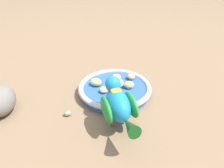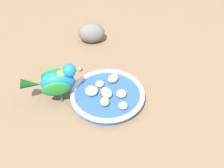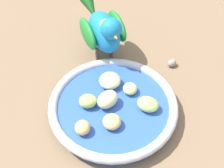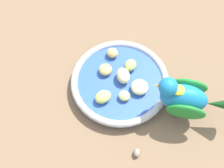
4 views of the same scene
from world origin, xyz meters
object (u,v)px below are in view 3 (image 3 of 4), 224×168
object	(u,v)px
apple_piece_5	(88,101)
apple_piece_1	(83,128)
parrot	(103,29)
pebble_0	(172,63)
apple_piece_0	(108,99)
apple_piece_2	(110,81)
apple_piece_4	(109,122)
apple_piece_3	(147,102)
feeding_bowl	(113,107)
apple_piece_6	(130,89)

from	to	relation	value
apple_piece_5	apple_piece_1	bearing A→B (deg)	-15.72
apple_piece_5	parrot	world-z (taller)	parrot
apple_piece_5	pebble_0	world-z (taller)	apple_piece_5
apple_piece_0	apple_piece_2	distance (m)	0.05
apple_piece_0	apple_piece_1	world-z (taller)	apple_piece_0
apple_piece_4	parrot	xyz separation A→B (m)	(-0.19, 0.02, 0.04)
apple_piece_3	pebble_0	world-z (taller)	apple_piece_3
apple_piece_4	apple_piece_5	bearing A→B (deg)	-148.36
feeding_bowl	apple_piece_0	xyz separation A→B (m)	(-0.00, -0.01, 0.02)
apple_piece_6	apple_piece_1	bearing A→B (deg)	-52.90
apple_piece_2	apple_piece_6	world-z (taller)	apple_piece_2
apple_piece_1	pebble_0	world-z (taller)	apple_piece_1
feeding_bowl	apple_piece_0	size ratio (longest dim) A/B	5.65
pebble_0	apple_piece_4	bearing A→B (deg)	-47.25
apple_piece_0	apple_piece_5	distance (m)	0.04
apple_piece_4	pebble_0	xyz separation A→B (m)	(-0.14, 0.15, -0.02)
apple_piece_0	apple_piece_6	bearing A→B (deg)	116.98
apple_piece_5	apple_piece_6	size ratio (longest dim) A/B	1.16
apple_piece_6	pebble_0	world-z (taller)	apple_piece_6
feeding_bowl	apple_piece_0	bearing A→B (deg)	-114.29
feeding_bowl	apple_piece_3	distance (m)	0.06
feeding_bowl	parrot	distance (m)	0.16
apple_piece_3	apple_piece_5	distance (m)	0.10
apple_piece_4	apple_piece_5	xyz separation A→B (m)	(-0.05, -0.03, 0.00)
apple_piece_0	apple_piece_4	xyz separation A→B (m)	(0.04, -0.01, -0.00)
apple_piece_1	apple_piece_5	bearing A→B (deg)	164.28
parrot	pebble_0	world-z (taller)	parrot
apple_piece_1	parrot	bearing A→B (deg)	161.90
apple_piece_3	parrot	size ratio (longest dim) A/B	0.22
apple_piece_4	apple_piece_2	bearing A→B (deg)	170.23
apple_piece_1	feeding_bowl	bearing A→B (deg)	127.88
feeding_bowl	apple_piece_6	world-z (taller)	apple_piece_6
parrot	apple_piece_5	bearing A→B (deg)	-31.77
feeding_bowl	apple_piece_5	xyz separation A→B (m)	(-0.01, -0.04, 0.02)
apple_piece_0	apple_piece_3	distance (m)	0.07
apple_piece_0	apple_piece_4	world-z (taller)	apple_piece_0
apple_piece_2	apple_piece_4	world-z (taller)	apple_piece_2
apple_piece_6	parrot	bearing A→B (deg)	-166.88
apple_piece_4	feeding_bowl	bearing A→B (deg)	162.09
apple_piece_0	pebble_0	size ratio (longest dim) A/B	2.14
apple_piece_2	apple_piece_5	bearing A→B (deg)	-47.89
apple_piece_1	apple_piece_2	distance (m)	0.11
apple_piece_1	apple_piece_2	bearing A→B (deg)	147.27
apple_piece_0	parrot	world-z (taller)	parrot
apple_piece_5	pebble_0	xyz separation A→B (m)	(-0.09, 0.18, -0.03)
feeding_bowl	apple_piece_3	world-z (taller)	apple_piece_3
apple_piece_5	apple_piece_6	xyz separation A→B (m)	(-0.02, 0.08, -0.00)
apple_piece_0	pebble_0	distance (m)	0.17
feeding_bowl	pebble_0	distance (m)	0.17
feeding_bowl	parrot	xyz separation A→B (m)	(-0.15, 0.01, 0.05)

